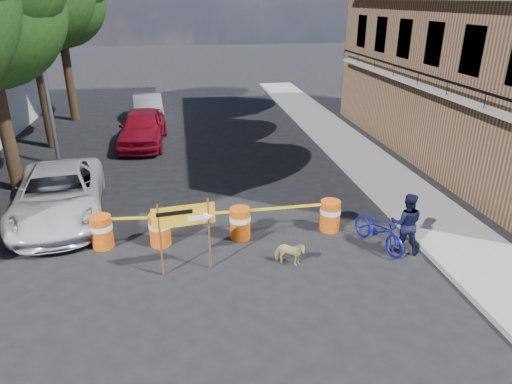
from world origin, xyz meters
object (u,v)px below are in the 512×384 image
object	(u,v)px
pedestrian	(406,223)
bicycle	(381,215)
barrel_mid_right	(240,223)
suv_white	(59,195)
dog	(290,253)
sedan_red	(143,128)
detour_sign	(192,220)
barrel_mid_left	(160,229)
barrel_far_left	(102,231)
barrel_far_right	(330,215)
sedan_silver	(148,108)

from	to	relation	value
pedestrian	bicycle	distance (m)	0.66
barrel_mid_right	suv_white	size ratio (longest dim) A/B	0.17
dog	suv_white	world-z (taller)	suv_white
sedan_red	detour_sign	bearing A→B (deg)	-77.61
barrel_mid_left	pedestrian	size ratio (longest dim) A/B	0.55
barrel_mid_left	dog	world-z (taller)	barrel_mid_left
detour_sign	pedestrian	bearing A→B (deg)	-6.37
barrel_far_left	barrel_far_right	world-z (taller)	same
barrel_far_left	barrel_mid_left	xyz separation A→B (m)	(1.51, -0.12, 0.00)
bicycle	suv_white	bearing A→B (deg)	141.22
pedestrian	barrel_far_right	bearing A→B (deg)	-22.37
dog	sedan_red	distance (m)	11.80
dog	pedestrian	bearing A→B (deg)	-63.73
barrel_far_right	sedan_silver	xyz separation A→B (m)	(-5.76, 13.74, 0.23)
barrel_mid_right	detour_sign	bearing A→B (deg)	-131.56
barrel_mid_left	barrel_mid_right	size ratio (longest dim) A/B	1.00
suv_white	sedan_red	world-z (taller)	sedan_red
barrel_mid_right	barrel_mid_left	bearing A→B (deg)	-179.49
sedan_red	barrel_mid_right	bearing A→B (deg)	-68.74
sedan_red	dog	bearing A→B (deg)	-66.45
sedan_silver	bicycle	bearing A→B (deg)	-70.54
bicycle	dog	bearing A→B (deg)	172.89
suv_white	sedan_red	xyz separation A→B (m)	(2.00, 7.27, 0.05)
barrel_far_left	barrel_mid_right	world-z (taller)	same
detour_sign	bicycle	world-z (taller)	detour_sign
detour_sign	sedan_silver	bearing A→B (deg)	90.03
detour_sign	sedan_red	world-z (taller)	detour_sign
barrel_far_left	dog	size ratio (longest dim) A/B	1.16
detour_sign	barrel_mid_right	bearing A→B (deg)	41.48
pedestrian	suv_white	xyz separation A→B (m)	(-9.30, 3.58, -0.08)
pedestrian	sedan_silver	distance (m)	16.88
barrel_mid_right	suv_white	world-z (taller)	suv_white
barrel_far_left	pedestrian	world-z (taller)	pedestrian
barrel_mid_right	pedestrian	size ratio (longest dim) A/B	0.55
barrel_mid_left	sedan_red	bearing A→B (deg)	96.09
detour_sign	sedan_silver	xyz separation A→B (m)	(-1.87, 15.28, -0.68)
bicycle	dog	distance (m)	2.66
barrel_mid_left	pedestrian	bearing A→B (deg)	-12.51
barrel_mid_right	dog	world-z (taller)	barrel_mid_right
barrel_far_right	detour_sign	bearing A→B (deg)	-158.52
barrel_far_left	suv_white	world-z (taller)	suv_white
bicycle	sedan_silver	xyz separation A→B (m)	(-6.75, 14.87, -0.23)
pedestrian	sedan_red	world-z (taller)	pedestrian
barrel_far_left	dog	distance (m)	5.00
barrel_mid_left	detour_sign	distance (m)	1.92
barrel_far_left	barrel_mid_right	xyz separation A→B (m)	(3.68, -0.10, 0.00)
pedestrian	suv_white	bearing A→B (deg)	0.42
detour_sign	pedestrian	xyz separation A→B (m)	(5.43, 0.06, -0.56)
barrel_far_left	detour_sign	size ratio (longest dim) A/B	0.48
barrel_mid_right	pedestrian	bearing A→B (deg)	-18.94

